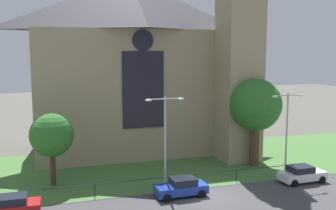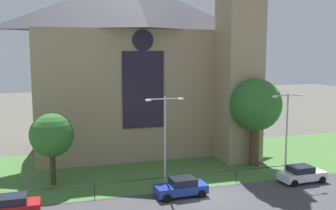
# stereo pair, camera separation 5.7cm
# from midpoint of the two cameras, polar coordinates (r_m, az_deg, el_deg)

# --- Properties ---
(ground) EXTENTS (160.00, 160.00, 0.00)m
(ground) POSITION_cam_midpoint_polar(r_m,az_deg,el_deg) (42.51, 0.61, -8.30)
(ground) COLOR #56544C
(road_asphalt) EXTENTS (120.00, 8.00, 0.01)m
(road_asphalt) POSITION_cam_midpoint_polar(r_m,az_deg,el_deg) (31.93, 7.52, -13.92)
(road_asphalt) COLOR #424244
(road_asphalt) RESTS_ON ground
(grass_verge) EXTENTS (120.00, 20.00, 0.01)m
(grass_verge) POSITION_cam_midpoint_polar(r_m,az_deg,el_deg) (40.69, 1.50, -9.04)
(grass_verge) COLOR #477538
(grass_verge) RESTS_ON ground
(church_building) EXTENTS (23.20, 16.20, 26.00)m
(church_building) POSITION_cam_midpoint_polar(r_m,az_deg,el_deg) (46.98, -4.22, 5.93)
(church_building) COLOR tan
(church_building) RESTS_ON ground
(iron_railing) EXTENTS (25.37, 0.07, 1.13)m
(iron_railing) POSITION_cam_midpoint_polar(r_m,az_deg,el_deg) (34.62, 0.25, -10.44)
(iron_railing) COLOR black
(iron_railing) RESTS_ON ground
(tree_left_near) EXTENTS (3.81, 3.81, 6.40)m
(tree_left_near) POSITION_cam_midpoint_polar(r_m,az_deg,el_deg) (36.29, -16.19, -4.17)
(tree_left_near) COLOR #423021
(tree_left_near) RESTS_ON ground
(tree_right_near) EXTENTS (5.32, 5.32, 9.00)m
(tree_right_near) POSITION_cam_midpoint_polar(r_m,az_deg,el_deg) (41.42, 12.39, -0.10)
(tree_right_near) COLOR #4C3823
(tree_right_near) RESTS_ON ground
(streetlamp_near) EXTENTS (3.37, 0.26, 8.02)m
(streetlamp_near) POSITION_cam_midpoint_polar(r_m,az_deg,el_deg) (33.34, -0.39, -3.73)
(streetlamp_near) COLOR #B2B2B7
(streetlamp_near) RESTS_ON ground
(streetlamp_far) EXTENTS (3.37, 0.26, 7.92)m
(streetlamp_far) POSITION_cam_midpoint_polar(r_m,az_deg,el_deg) (38.42, 16.63, -2.61)
(streetlamp_far) COLOR #B2B2B7
(streetlamp_far) RESTS_ON ground
(parked_car_red) EXTENTS (4.25, 2.11, 1.51)m
(parked_car_red) POSITION_cam_midpoint_polar(r_m,az_deg,el_deg) (31.53, -21.47, -13.26)
(parked_car_red) COLOR #B21919
(parked_car_red) RESTS_ON ground
(parked_car_blue) EXTENTS (4.24, 2.11, 1.51)m
(parked_car_blue) POSITION_cam_midpoint_polar(r_m,az_deg,el_deg) (33.22, 1.96, -11.62)
(parked_car_blue) COLOR #1E3899
(parked_car_blue) RESTS_ON ground
(parked_car_white) EXTENTS (4.25, 2.12, 1.51)m
(parked_car_white) POSITION_cam_midpoint_polar(r_m,az_deg,el_deg) (38.45, 18.56, -9.31)
(parked_car_white) COLOR silver
(parked_car_white) RESTS_ON ground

